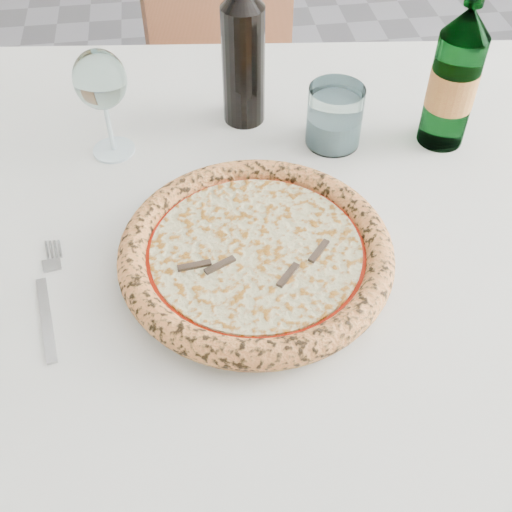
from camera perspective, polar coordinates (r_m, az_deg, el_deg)
The scene contains 10 objects.
floor at distance 1.49m, azimuth 5.24°, elevation -19.49°, with size 5.00×6.00×0.02m, color slate.
dining_table at distance 0.92m, azimuth -0.87°, elevation 0.15°, with size 1.63×1.07×0.76m.
chair_far at distance 1.63m, azimuth -1.80°, elevation 16.95°, with size 0.47×0.47×0.93m.
plate at distance 0.79m, azimuth 0.00°, elevation -0.55°, with size 0.30×0.30×0.02m.
pizza at distance 0.78m, azimuth -0.00°, elevation 0.32°, with size 0.33×0.33×0.03m.
fork at distance 0.80m, azimuth -17.98°, elevation -3.76°, with size 0.03×0.18×0.00m.
wine_glass at distance 0.93m, azimuth -13.66°, elevation 14.76°, with size 0.07×0.07×0.16m.
tumbler at distance 0.97m, azimuth 6.97°, elevation 11.92°, with size 0.08×0.08×0.09m.
beer_bottle at distance 0.97m, azimuth 17.24°, elevation 14.88°, with size 0.07×0.07×0.26m.
wine_bottle at distance 0.98m, azimuth -1.14°, elevation 17.54°, with size 0.06×0.06×0.26m.
Camera 1 is at (-0.21, -0.56, 1.35)m, focal length 45.00 mm.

